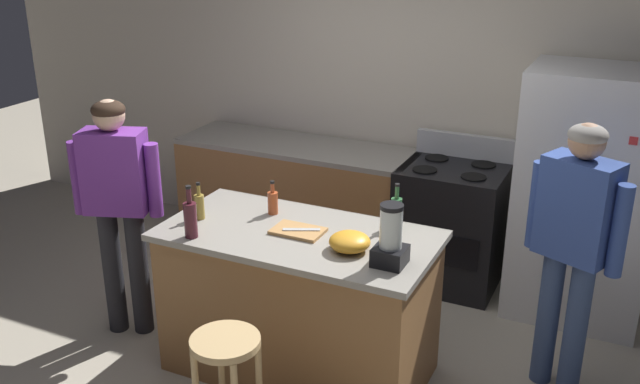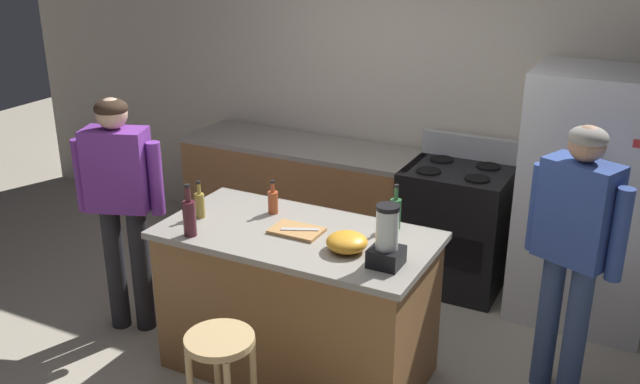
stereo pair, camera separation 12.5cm
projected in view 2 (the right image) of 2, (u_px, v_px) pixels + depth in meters
name	position (u px, v px, depth m)	size (l,w,h in m)	color
ground_plane	(298.00, 367.00, 4.51)	(14.00, 14.00, 0.00)	#B2A893
back_wall	(415.00, 95.00, 5.64)	(8.00, 0.10, 2.70)	beige
kitchen_island	(298.00, 302.00, 4.34)	(1.63, 0.84, 0.94)	#9E6B3D
back_counter_run	(303.00, 197.00, 5.97)	(2.00, 0.64, 0.94)	#9E6B3D
refrigerator	(591.00, 199.00, 4.82)	(0.90, 0.73, 1.76)	silver
stove_range	(455.00, 226.00, 5.38)	(0.76, 0.65, 1.12)	black
person_by_island_left	(120.00, 194.00, 4.61)	(0.59, 0.34, 1.63)	#26262B
person_by_sink_right	(574.00, 239.00, 3.94)	(0.58, 0.36, 1.65)	#384C7A
bar_stool	(221.00, 363.00, 3.64)	(0.36, 0.36, 0.69)	tan
blender_appliance	(387.00, 240.00, 3.72)	(0.17, 0.17, 0.34)	black
bottle_cooking_sauce	(273.00, 201.00, 4.41)	(0.06, 0.06, 0.22)	#B24C26
bottle_wine	(189.00, 217.00, 4.09)	(0.08, 0.08, 0.32)	#471923
bottle_vinegar	(200.00, 204.00, 4.35)	(0.06, 0.06, 0.24)	olive
bottle_olive_oil	(395.00, 212.00, 4.19)	(0.07, 0.07, 0.28)	#2D6638
mixing_bowl	(347.00, 242.00, 3.92)	(0.23, 0.23, 0.10)	orange
cutting_board	(297.00, 231.00, 4.17)	(0.30, 0.20, 0.02)	#B7844C
chef_knife	(300.00, 229.00, 4.15)	(0.22, 0.03, 0.01)	#B7BABF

